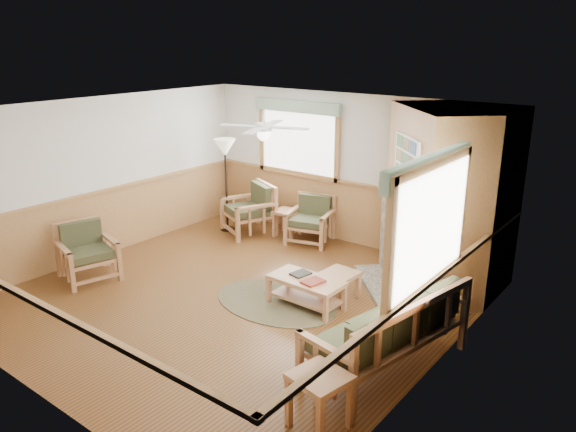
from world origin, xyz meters
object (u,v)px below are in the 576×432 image
Objects in this scene: armchair_left at (88,252)px; coffee_table at (306,292)px; sofa at (387,329)px; armchair_back_left at (248,209)px; footstool at (340,285)px; floor_lamp_right at (416,256)px; floor_lamp_left at (226,185)px; armchair_back_right at (310,220)px; end_table_chairs at (287,223)px; end_table_sofa at (319,401)px.

armchair_left reaches higher than coffee_table.
armchair_back_left reaches higher than sofa.
footstool is 0.25× the size of floor_lamp_right.
armchair_back_left is 0.52× the size of floor_lamp_right.
floor_lamp_left is 0.98× the size of floor_lamp_right.
sofa is at bearing -78.58° from floor_lamp_right.
floor_lamp_right is at bearing -157.73° from sofa.
sofa reaches higher than armchair_back_right.
sofa is 4.56m from end_table_chairs.
end_table_sofa is at bearing -16.91° from armchair_back_left.
end_table_chairs is (1.24, 3.46, -0.19)m from armchair_left.
end_table_sofa is at bearing -37.89° from floor_lamp_left.
armchair_back_left is (-4.28, 2.46, 0.00)m from sofa.
coffee_table is 1.62m from floor_lamp_right.
floor_lamp_left is (-4.74, 3.69, 0.62)m from end_table_sofa.
armchair_left is 3.92m from footstool.
end_table_sofa is (4.28, -3.80, -0.19)m from armchair_back_left.
sofa is 2.42× the size of armchair_back_right.
end_table_sofa reaches higher than footstool.
end_table_sofa is (4.84, -0.68, -0.15)m from armchair_left.
armchair_back_left reaches higher than coffee_table.
end_table_sofa is (1.59, -1.98, 0.08)m from coffee_table.
floor_lamp_right reaches higher than armchair_back_left.
end_table_chairs is (0.68, 0.34, -0.22)m from armchair_back_left.
armchair_back_right is 0.47× the size of floor_lamp_left.
armchair_back_right is 5.13m from end_table_sofa.
floor_lamp_right is (4.03, -1.26, 0.44)m from armchair_back_left.
sofa is 4.14m from armchair_back_right.
footstool is 1.33m from floor_lamp_right.
end_table_sofa is 0.31× the size of floor_lamp_right.
armchair_back_right is 3.27m from floor_lamp_right.
sofa is at bearing -5.24° from armchair_back_left.
sofa is at bearing -66.82° from armchair_left.
coffee_table is 2.26× the size of footstool.
floor_lamp_left is (-0.46, -0.11, 0.43)m from armchair_back_left.
footstool is at bearing 66.39° from coffee_table.
armchair_left is at bearing -91.93° from floor_lamp_left.
armchair_back_right is 0.46× the size of floor_lamp_right.
coffee_table is 2.11× the size of end_table_chairs.
armchair_left is 3.50m from coffee_table.
armchair_back_left is at bearing 146.79° from coffee_table.
footstool is 0.26× the size of floor_lamp_left.
end_table_sofa is at bearing -68.31° from armchair_back_right.
armchair_left is 0.83× the size of coffee_table.
end_table_sofa is at bearing -61.25° from footstool.
floor_lamp_left reaches higher than end_table_chairs.
armchair_left reaches higher than end_table_chairs.
end_table_sofa is 2.84m from footstool.
footstool is at bearing 0.46° from armchair_back_left.
floor_lamp_right is at bearing 2.74° from footstool.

